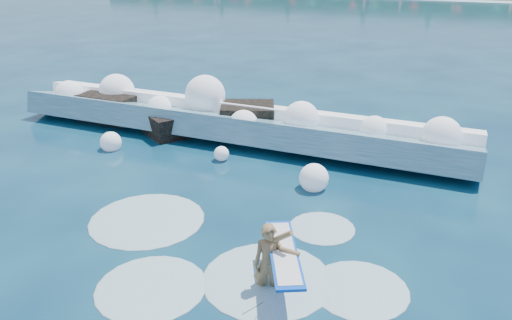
# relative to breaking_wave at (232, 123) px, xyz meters

# --- Properties ---
(ground) EXTENTS (200.00, 200.00, 0.00)m
(ground) POSITION_rel_breaking_wave_xyz_m (1.30, -6.38, -0.50)
(ground) COLOR #082840
(ground) RESTS_ON ground
(breaking_wave) EXTENTS (16.74, 2.66, 1.44)m
(breaking_wave) POSITION_rel_breaking_wave_xyz_m (0.00, 0.00, 0.00)
(breaking_wave) COLOR teal
(breaking_wave) RESTS_ON ground
(rock_cluster) EXTENTS (8.01, 3.28, 1.33)m
(rock_cluster) POSITION_rel_breaking_wave_xyz_m (-2.65, -0.01, -0.08)
(rock_cluster) COLOR black
(rock_cluster) RESTS_ON ground
(surfer_with_board) EXTENTS (1.53, 2.87, 1.71)m
(surfer_with_board) POSITION_rel_breaking_wave_xyz_m (4.57, -7.71, 0.13)
(surfer_with_board) COLOR olive
(surfer_with_board) RESTS_ON ground
(wave_spray) EXTENTS (15.17, 4.64, 2.16)m
(wave_spray) POSITION_rel_breaking_wave_xyz_m (-0.72, -0.15, 0.46)
(wave_spray) COLOR white
(wave_spray) RESTS_ON ground
(surf_foam) EXTENTS (8.99, 5.53, 0.14)m
(surf_foam) POSITION_rel_breaking_wave_xyz_m (3.13, -7.14, -0.50)
(surf_foam) COLOR silver
(surf_foam) RESTS_ON ground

